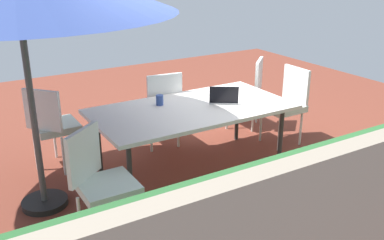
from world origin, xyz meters
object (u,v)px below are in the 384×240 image
at_px(dining_table, 192,111).
at_px(chair_southwest, 247,89).
at_px(chair_northeast, 101,179).
at_px(laptop, 224,99).
at_px(chair_south, 161,105).
at_px(chair_southeast, 53,123).
at_px(chair_west, 286,102).
at_px(cup, 160,100).

relative_size(dining_table, chair_southwest, 2.23).
height_order(dining_table, chair_northeast, chair_northeast).
bearing_deg(laptop, chair_northeast, 54.18).
bearing_deg(chair_southwest, chair_northeast, -14.19).
bearing_deg(chair_south, chair_southeast, 4.78).
xyz_separation_m(chair_south, chair_southeast, (1.32, -0.06, 0.00)).
bearing_deg(chair_southwest, chair_south, -43.14).
height_order(chair_west, chair_south, same).
bearing_deg(laptop, chair_southwest, -107.86).
bearing_deg(chair_south, dining_table, 97.17).
relative_size(dining_table, chair_southeast, 2.23).
xyz_separation_m(chair_northeast, laptop, (-1.71, -0.67, 0.24)).
bearing_deg(chair_west, laptop, -84.71).
xyz_separation_m(dining_table, chair_southwest, (-1.35, -0.74, -0.14)).
height_order(chair_southeast, laptop, chair_southeast).
relative_size(chair_southeast, chair_southwest, 1.00).
relative_size(laptop, cup, 3.56).
distance_m(chair_northeast, cup, 1.46).
height_order(chair_west, chair_northeast, same).
height_order(chair_west, laptop, chair_west).
relative_size(chair_west, chair_northeast, 1.00).
height_order(dining_table, chair_west, chair_west).
relative_size(chair_south, laptop, 2.44).
xyz_separation_m(chair_southwest, cup, (1.61, 0.48, 0.24)).
bearing_deg(chair_west, chair_southwest, -173.27).
distance_m(dining_table, chair_southwest, 1.54).
xyz_separation_m(chair_south, chair_northeast, (1.32, 1.46, 0.00)).
bearing_deg(chair_southwest, laptop, -3.46).
relative_size(chair_south, chair_northeast, 1.00).
bearing_deg(chair_northeast, chair_south, 9.40).
distance_m(chair_south, chair_southeast, 1.33).
bearing_deg(chair_south, chair_northeast, 55.12).
xyz_separation_m(chair_south, chair_southwest, (-1.35, 0.01, 0.00)).
bearing_deg(chair_south, cup, 68.99).
distance_m(chair_southwest, laptop, 1.26).
bearing_deg(laptop, chair_west, -142.39).
bearing_deg(chair_south, chair_west, 160.76).
distance_m(chair_northeast, laptop, 1.85).
bearing_deg(chair_southeast, dining_table, -162.23).
height_order(dining_table, chair_south, chair_south).
relative_size(chair_southwest, chair_northeast, 1.00).
bearing_deg(chair_southeast, laptop, -157.41).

